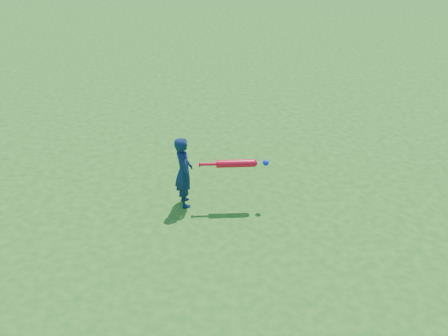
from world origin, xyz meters
name	(u,v)px	position (x,y,z in m)	size (l,w,h in m)	color
ground	(244,214)	(0.00, 0.00, 0.00)	(80.00, 80.00, 0.00)	#1E6117
child	(184,172)	(-0.73, 0.29, 0.47)	(0.34, 0.22, 0.93)	#0D1F40
bat_swing	(238,163)	(-0.06, 0.23, 0.60)	(0.86, 0.10, 0.10)	red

